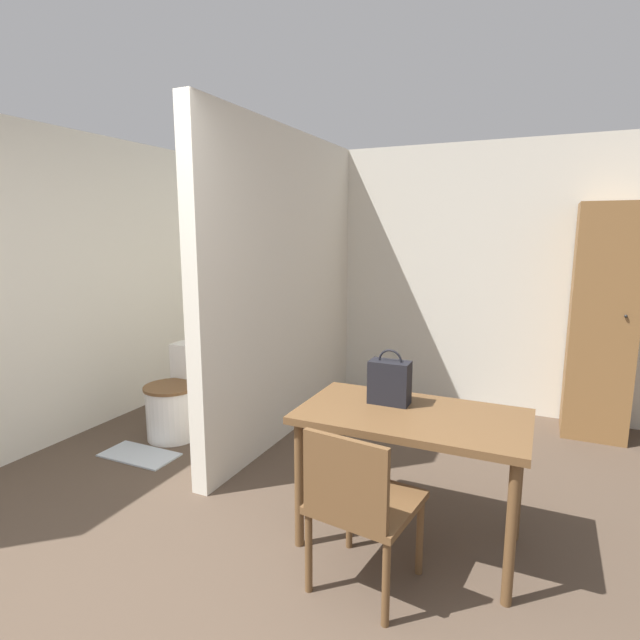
{
  "coord_description": "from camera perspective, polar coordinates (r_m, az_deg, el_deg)",
  "views": [
    {
      "loc": [
        1.34,
        -1.17,
        1.7
      ],
      "look_at": [
        -0.06,
        1.89,
        1.1
      ],
      "focal_mm": 28.0,
      "sensor_mm": 36.0,
      "label": 1
    }
  ],
  "objects": [
    {
      "name": "partition_wall",
      "position": [
        4.16,
        -3.85,
        3.93
      ],
      "size": [
        0.12,
        2.45,
        2.5
      ],
      "color": "beige",
      "rests_on": "ground_plane"
    },
    {
      "name": "toilet",
      "position": [
        4.39,
        -16.1,
        -8.91
      ],
      "size": [
        0.44,
        0.59,
        0.74
      ],
      "color": "white",
      "rests_on": "ground_plane"
    },
    {
      "name": "wooden_chair",
      "position": [
        2.47,
        4.55,
        -19.98
      ],
      "size": [
        0.52,
        0.52,
        0.83
      ],
      "rotation": [
        0.0,
        0.0,
        -0.13
      ],
      "color": "brown",
      "rests_on": "ground_plane"
    },
    {
      "name": "wooden_cabinet",
      "position": [
        4.69,
        29.53,
        -0.21
      ],
      "size": [
        0.48,
        0.48,
        1.92
      ],
      "color": "brown",
      "rests_on": "ground_plane"
    },
    {
      "name": "dining_table",
      "position": [
        2.76,
        10.42,
        -12.12
      ],
      "size": [
        1.19,
        0.67,
        0.75
      ],
      "color": "brown",
      "rests_on": "ground_plane"
    },
    {
      "name": "wall_left",
      "position": [
        4.71,
        -25.34,
        3.71
      ],
      "size": [
        0.12,
        4.69,
        2.5
      ],
      "color": "beige",
      "rests_on": "ground_plane"
    },
    {
      "name": "handbag",
      "position": [
        2.81,
        7.95,
        -6.99
      ],
      "size": [
        0.22,
        0.12,
        0.31
      ],
      "color": "black",
      "rests_on": "dining_table"
    },
    {
      "name": "bath_mat",
      "position": [
        4.2,
        -19.95,
        -14.29
      ],
      "size": [
        0.59,
        0.3,
        0.01
      ],
      "color": "#B2BCC6",
      "rests_on": "ground_plane"
    },
    {
      "name": "wall_back",
      "position": [
        5.12,
        9.29,
        5.0
      ],
      "size": [
        5.38,
        0.12,
        2.5
      ],
      "color": "beige",
      "rests_on": "ground_plane"
    }
  ]
}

